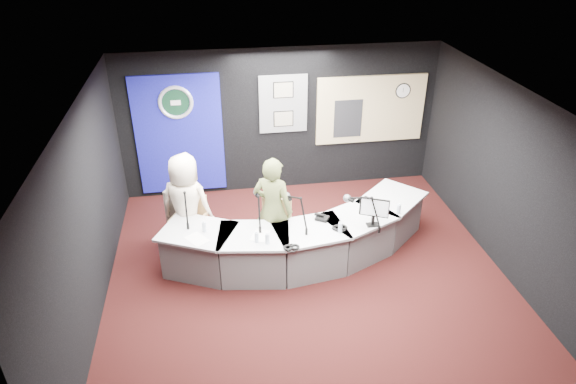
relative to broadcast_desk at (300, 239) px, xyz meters
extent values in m
plane|color=black|center=(0.05, -0.55, -0.38)|extent=(6.00, 6.00, 0.00)
cube|color=silver|center=(0.05, -0.55, 2.42)|extent=(6.00, 6.00, 0.02)
cube|color=black|center=(0.05, 2.45, 1.02)|extent=(6.00, 0.02, 2.80)
cube|color=black|center=(0.05, -3.55, 1.02)|extent=(6.00, 0.02, 2.80)
cube|color=black|center=(-2.95, -0.55, 1.02)|extent=(0.02, 6.00, 2.80)
cube|color=black|center=(3.05, -0.55, 1.02)|extent=(0.02, 6.00, 2.80)
cube|color=navy|center=(-1.85, 2.42, 0.88)|extent=(1.60, 0.05, 2.30)
torus|color=silver|center=(-1.85, 2.38, 1.52)|extent=(0.63, 0.07, 0.63)
cylinder|color=black|center=(-1.85, 2.38, 1.52)|extent=(0.48, 0.01, 0.48)
cube|color=slate|center=(0.10, 2.42, 1.38)|extent=(0.90, 0.04, 1.10)
cube|color=gray|center=(0.10, 2.39, 1.65)|extent=(0.34, 0.02, 0.27)
cube|color=gray|center=(0.10, 2.39, 1.09)|extent=(0.34, 0.02, 0.27)
cube|color=tan|center=(1.80, 2.42, 1.18)|extent=(2.12, 0.06, 1.32)
cube|color=beige|center=(1.80, 2.41, 1.18)|extent=(2.00, 0.02, 1.20)
cube|color=black|center=(1.35, 2.39, 1.03)|extent=(0.55, 0.02, 0.75)
cylinder|color=white|center=(2.40, 2.39, 1.52)|extent=(0.28, 0.01, 0.28)
cube|color=#686158|center=(-1.86, 0.72, 0.24)|extent=(0.49, 0.31, 0.70)
imported|color=beige|center=(-1.73, 0.49, 0.49)|extent=(0.99, 0.83, 1.73)
imported|color=#545C30|center=(-0.40, 0.13, 0.50)|extent=(0.76, 0.68, 1.76)
cube|color=black|center=(1.05, -0.35, 0.70)|extent=(0.45, 0.23, 0.33)
cube|color=black|center=(0.33, -0.07, 0.40)|extent=(0.24, 0.23, 0.05)
torus|color=black|center=(0.54, -0.36, 0.39)|extent=(0.23, 0.23, 0.04)
torus|color=black|center=(-0.26, -0.75, 0.39)|extent=(0.22, 0.22, 0.04)
cube|color=white|center=(-1.58, -0.31, 0.38)|extent=(0.38, 0.41, 0.00)
cube|color=white|center=(-0.66, -0.36, 0.38)|extent=(0.34, 0.39, 0.00)
camera|label=1|loc=(-1.22, -6.59, 4.61)|focal=32.00mm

